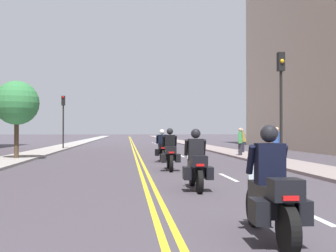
{
  "coord_description": "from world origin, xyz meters",
  "views": [
    {
      "loc": [
        -0.63,
        0.35,
        1.57
      ],
      "look_at": [
        0.91,
        15.78,
        1.75
      ],
      "focal_mm": 44.12,
      "sensor_mm": 36.0,
      "label": 1
    }
  ],
  "objects_px": {
    "motorcycle_0": "(271,195)",
    "motorcycle_1": "(196,165)",
    "pedestrian_1": "(240,142)",
    "street_tree_0": "(17,103)",
    "traffic_light_near": "(281,88)",
    "pedestrian_2": "(242,141)",
    "traffic_cone_1": "(271,162)",
    "pedestrian_0": "(276,145)",
    "motorcycle_2": "(170,153)",
    "traffic_light_far": "(63,112)",
    "motorcycle_3": "(162,149)"
  },
  "relations": [
    {
      "from": "motorcycle_0",
      "to": "traffic_light_near",
      "type": "height_order",
      "value": "traffic_light_near"
    },
    {
      "from": "motorcycle_1",
      "to": "motorcycle_2",
      "type": "relative_size",
      "value": 0.93
    },
    {
      "from": "motorcycle_0",
      "to": "street_tree_0",
      "type": "height_order",
      "value": "street_tree_0"
    },
    {
      "from": "motorcycle_2",
      "to": "motorcycle_3",
      "type": "xyz_separation_m",
      "value": [
        0.08,
        4.6,
        -0.0
      ]
    },
    {
      "from": "motorcycle_1",
      "to": "traffic_cone_1",
      "type": "height_order",
      "value": "motorcycle_1"
    },
    {
      "from": "pedestrian_1",
      "to": "pedestrian_2",
      "type": "height_order",
      "value": "pedestrian_1"
    },
    {
      "from": "motorcycle_3",
      "to": "pedestrian_0",
      "type": "bearing_deg",
      "value": -25.14
    },
    {
      "from": "traffic_light_near",
      "to": "pedestrian_1",
      "type": "xyz_separation_m",
      "value": [
        0.13,
        6.89,
        -2.49
      ]
    },
    {
      "from": "motorcycle_2",
      "to": "pedestrian_0",
      "type": "bearing_deg",
      "value": 24.33
    },
    {
      "from": "pedestrian_2",
      "to": "motorcycle_1",
      "type": "bearing_deg",
      "value": -127.69
    },
    {
      "from": "traffic_cone_1",
      "to": "street_tree_0",
      "type": "xyz_separation_m",
      "value": [
        -11.38,
        7.3,
        2.67
      ]
    },
    {
      "from": "motorcycle_0",
      "to": "street_tree_0",
      "type": "distance_m",
      "value": 18.87
    },
    {
      "from": "motorcycle_1",
      "to": "motorcycle_0",
      "type": "bearing_deg",
      "value": -85.69
    },
    {
      "from": "motorcycle_0",
      "to": "motorcycle_1",
      "type": "bearing_deg",
      "value": 95.03
    },
    {
      "from": "traffic_light_near",
      "to": "pedestrian_1",
      "type": "bearing_deg",
      "value": 88.88
    },
    {
      "from": "traffic_light_near",
      "to": "pedestrian_2",
      "type": "relative_size",
      "value": 2.87
    },
    {
      "from": "motorcycle_2",
      "to": "pedestrian_2",
      "type": "bearing_deg",
      "value": 63.5
    },
    {
      "from": "pedestrian_2",
      "to": "pedestrian_0",
      "type": "bearing_deg",
      "value": -113.78
    },
    {
      "from": "motorcycle_0",
      "to": "pedestrian_1",
      "type": "relative_size",
      "value": 1.29
    },
    {
      "from": "motorcycle_3",
      "to": "traffic_cone_1",
      "type": "distance_m",
      "value": 6.68
    },
    {
      "from": "street_tree_0",
      "to": "pedestrian_1",
      "type": "bearing_deg",
      "value": 5.75
    },
    {
      "from": "street_tree_0",
      "to": "motorcycle_2",
      "type": "bearing_deg",
      "value": -40.08
    },
    {
      "from": "traffic_light_far",
      "to": "pedestrian_1",
      "type": "height_order",
      "value": "traffic_light_far"
    },
    {
      "from": "motorcycle_2",
      "to": "pedestrian_1",
      "type": "height_order",
      "value": "pedestrian_1"
    },
    {
      "from": "motorcycle_3",
      "to": "traffic_light_near",
      "type": "xyz_separation_m",
      "value": [
        4.78,
        -3.85,
        2.72
      ]
    },
    {
      "from": "motorcycle_1",
      "to": "traffic_light_far",
      "type": "bearing_deg",
      "value": 108.25
    },
    {
      "from": "traffic_light_far",
      "to": "pedestrian_2",
      "type": "bearing_deg",
      "value": -30.45
    },
    {
      "from": "motorcycle_3",
      "to": "traffic_cone_1",
      "type": "height_order",
      "value": "motorcycle_3"
    },
    {
      "from": "motorcycle_3",
      "to": "traffic_light_far",
      "type": "relative_size",
      "value": 0.49
    },
    {
      "from": "motorcycle_1",
      "to": "traffic_light_near",
      "type": "xyz_separation_m",
      "value": [
        4.73,
        6.22,
        2.74
      ]
    },
    {
      "from": "motorcycle_0",
      "to": "traffic_light_near",
      "type": "distance_m",
      "value": 12.5
    },
    {
      "from": "traffic_light_far",
      "to": "pedestrian_0",
      "type": "height_order",
      "value": "traffic_light_far"
    },
    {
      "from": "traffic_cone_1",
      "to": "pedestrian_0",
      "type": "height_order",
      "value": "pedestrian_0"
    },
    {
      "from": "motorcycle_0",
      "to": "pedestrian_0",
      "type": "relative_size",
      "value": 1.28
    },
    {
      "from": "traffic_light_near",
      "to": "pedestrian_1",
      "type": "relative_size",
      "value": 2.83
    },
    {
      "from": "motorcycle_2",
      "to": "traffic_light_near",
      "type": "xyz_separation_m",
      "value": [
        4.86,
        0.75,
        2.72
      ]
    },
    {
      "from": "traffic_cone_1",
      "to": "pedestrian_1",
      "type": "relative_size",
      "value": 0.43
    },
    {
      "from": "pedestrian_1",
      "to": "pedestrian_0",
      "type": "bearing_deg",
      "value": 23.68
    },
    {
      "from": "traffic_light_far",
      "to": "motorcycle_0",
      "type": "bearing_deg",
      "value": -75.93
    },
    {
      "from": "pedestrian_1",
      "to": "street_tree_0",
      "type": "xyz_separation_m",
      "value": [
        -12.56,
        -1.26,
        2.14
      ]
    },
    {
      "from": "motorcycle_1",
      "to": "pedestrian_2",
      "type": "relative_size",
      "value": 1.21
    },
    {
      "from": "pedestrian_1",
      "to": "pedestrian_2",
      "type": "xyz_separation_m",
      "value": [
        1.07,
        3.43,
        -0.01
      ]
    },
    {
      "from": "traffic_cone_1",
      "to": "traffic_light_near",
      "type": "relative_size",
      "value": 0.15
    },
    {
      "from": "motorcycle_0",
      "to": "traffic_light_near",
      "type": "bearing_deg",
      "value": 70.87
    },
    {
      "from": "traffic_light_far",
      "to": "street_tree_0",
      "type": "xyz_separation_m",
      "value": [
        -0.57,
        -12.38,
        -0.08
      ]
    },
    {
      "from": "traffic_cone_1",
      "to": "street_tree_0",
      "type": "relative_size",
      "value": 0.18
    },
    {
      "from": "traffic_cone_1",
      "to": "traffic_light_near",
      "type": "height_order",
      "value": "traffic_light_near"
    },
    {
      "from": "motorcycle_2",
      "to": "pedestrian_2",
      "type": "distance_m",
      "value": 12.62
    },
    {
      "from": "pedestrian_1",
      "to": "pedestrian_2",
      "type": "distance_m",
      "value": 3.6
    },
    {
      "from": "motorcycle_3",
      "to": "pedestrian_0",
      "type": "distance_m",
      "value": 5.66
    }
  ]
}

